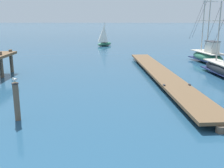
% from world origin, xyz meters
% --- Properties ---
extents(floating_dock, '(3.68, 20.51, 0.53)m').
position_xyz_m(floating_dock, '(5.92, 16.86, 0.36)').
color(floating_dock, brown).
rests_on(floating_dock, ground).
extents(fishing_boat_2, '(2.82, 6.88, 7.55)m').
position_xyz_m(fishing_boat_2, '(11.76, 24.40, 0.72)').
color(fishing_boat_2, '#337556').
rests_on(fishing_boat_2, ground).
extents(mooring_piling, '(0.30, 0.30, 1.76)m').
position_xyz_m(mooring_piling, '(-1.91, 7.93, 0.92)').
color(mooring_piling, brown).
rests_on(mooring_piling, ground).
extents(perched_seagull, '(0.17, 0.38, 0.27)m').
position_xyz_m(perched_seagull, '(-1.91, 7.94, 1.91)').
color(perched_seagull, gold).
rests_on(perched_seagull, mooring_piling).
extents(distant_sailboat, '(2.76, 3.32, 3.69)m').
position_xyz_m(distant_sailboat, '(0.15, 40.24, 1.60)').
color(distant_sailboat, '#337556').
rests_on(distant_sailboat, ground).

